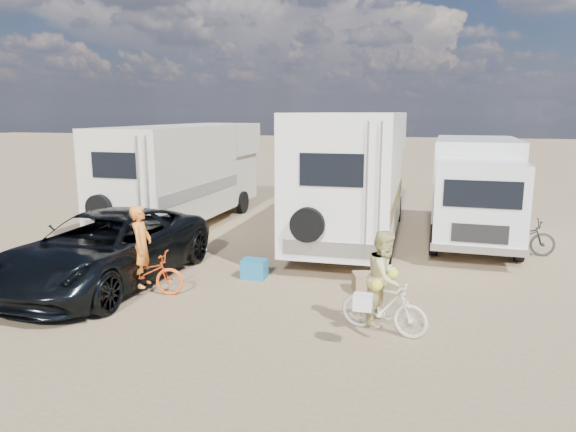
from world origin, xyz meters
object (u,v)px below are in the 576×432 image
(rv_left, at_px, (186,176))
(box_truck, at_px, (475,192))
(bike_man, at_px, (143,273))
(bike_woman, at_px, (384,307))
(cooler, at_px, (254,269))
(crate, at_px, (365,283))
(bike_parked, at_px, (518,237))
(rv_main, at_px, (356,176))
(rider_man, at_px, (142,255))
(dark_suv, at_px, (105,249))
(rider_woman, at_px, (384,288))

(rv_left, distance_m, box_truck, 8.76)
(bike_man, relative_size, bike_woman, 1.10)
(cooler, relative_size, crate, 1.11)
(bike_parked, bearing_deg, rv_main, 77.20)
(bike_woman, relative_size, cooler, 2.84)
(cooler, bearing_deg, rider_man, -138.23)
(dark_suv, bearing_deg, bike_woman, -7.81)
(rv_left, xyz_separation_m, rider_man, (2.13, -6.37, -0.77))
(rv_left, relative_size, bike_man, 4.64)
(rv_main, bearing_deg, bike_man, -120.32)
(rv_left, xyz_separation_m, box_truck, (8.76, -0.01, -0.17))
(rv_main, relative_size, bike_woman, 5.76)
(crate, bearing_deg, bike_parked, 48.82)
(box_truck, relative_size, rider_woman, 3.93)
(crate, bearing_deg, cooler, 173.94)
(rv_left, height_order, box_truck, rv_left)
(bike_man, distance_m, rider_man, 0.38)
(rv_left, relative_size, rider_woman, 4.94)
(box_truck, relative_size, bike_man, 3.69)
(crate, bearing_deg, bike_woman, -74.76)
(rv_left, xyz_separation_m, cooler, (3.93, -4.80, -1.37))
(rider_man, relative_size, crate, 3.39)
(dark_suv, relative_size, bike_woman, 3.64)
(rider_woman, height_order, crate, rider_woman)
(bike_woman, bearing_deg, dark_suv, 96.35)
(bike_parked, distance_m, cooler, 6.84)
(rv_left, bearing_deg, bike_woman, -44.37)
(rider_man, bearing_deg, box_truck, -57.67)
(dark_suv, height_order, bike_woman, dark_suv)
(rider_man, bearing_deg, bike_man, -0.00)
(bike_woman, distance_m, crate, 2.03)
(rv_main, xyz_separation_m, bike_parked, (4.26, -0.86, -1.31))
(rv_main, xyz_separation_m, dark_suv, (-4.47, -5.59, -1.02))
(rider_man, distance_m, rider_woman, 4.82)
(rv_main, bearing_deg, bike_parked, -12.60)
(dark_suv, height_order, cooler, dark_suv)
(rv_left, distance_m, cooler, 6.35)
(rv_main, distance_m, crate, 5.05)
(rider_man, bearing_deg, rider_woman, -109.02)
(box_truck, xyz_separation_m, bike_man, (-6.62, -6.36, -0.98))
(rv_main, distance_m, bike_man, 7.02)
(bike_woman, height_order, rider_man, rider_man)
(dark_suv, xyz_separation_m, bike_parked, (8.73, 4.73, -0.29))
(bike_woman, distance_m, bike_parked, 6.44)
(rider_man, relative_size, cooler, 3.07)
(dark_suv, xyz_separation_m, cooler, (2.92, 1.15, -0.54))
(dark_suv, xyz_separation_m, rider_man, (1.12, -0.42, 0.05))
(dark_suv, bearing_deg, rv_left, 101.96)
(bike_man, bearing_deg, dark_suv, 57.84)
(box_truck, height_order, cooler, box_truck)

